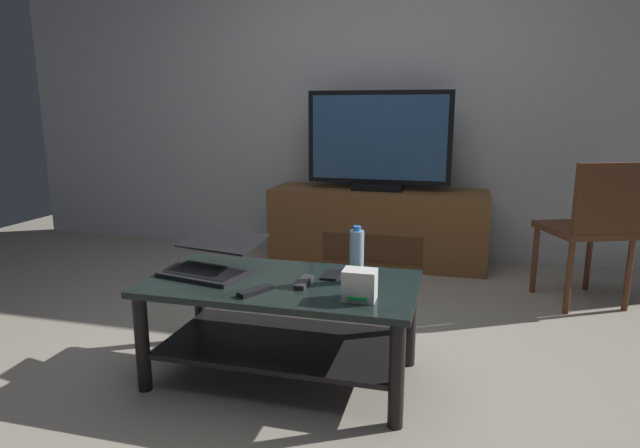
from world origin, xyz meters
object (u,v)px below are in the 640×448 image
(router_box, at_px, (360,285))
(water_bottle_near, at_px, (357,256))
(television, at_px, (379,143))
(dining_chair, at_px, (592,224))
(media_cabinet, at_px, (377,226))
(laptop, at_px, (212,260))
(tv_remote, at_px, (304,282))
(cell_phone, at_px, (332,275))
(coffee_table, at_px, (282,311))
(soundbar_remote, at_px, (255,291))

(router_box, relative_size, water_bottle_near, 0.52)
(television, bearing_deg, dining_chair, -22.89)
(media_cabinet, height_order, laptop, laptop)
(media_cabinet, distance_m, tv_remote, 1.96)
(television, xyz_separation_m, cell_phone, (0.07, -1.79, -0.48))
(media_cabinet, height_order, dining_chair, dining_chair)
(media_cabinet, distance_m, router_box, 2.10)
(tv_remote, bearing_deg, television, 89.10)
(coffee_table, relative_size, television, 1.08)
(media_cabinet, bearing_deg, tv_remote, -90.54)
(cell_phone, bearing_deg, router_box, -54.15)
(tv_remote, height_order, soundbar_remote, same)
(television, bearing_deg, coffee_table, -93.81)
(coffee_table, xyz_separation_m, laptop, (-0.35, 0.04, 0.20))
(television, bearing_deg, cell_phone, -87.74)
(router_box, bearing_deg, laptop, 165.58)
(router_box, bearing_deg, television, 96.80)
(laptop, xyz_separation_m, router_box, (0.72, -0.18, 0.00))
(media_cabinet, relative_size, cell_phone, 11.79)
(router_box, height_order, cell_phone, router_box)
(laptop, distance_m, water_bottle_near, 0.67)
(television, distance_m, cell_phone, 1.85)
(television, distance_m, dining_chair, 1.56)
(dining_chair, xyz_separation_m, water_bottle_near, (-1.19, -1.25, 0.06))
(cell_phone, height_order, tv_remote, tv_remote)
(coffee_table, height_order, soundbar_remote, soundbar_remote)
(router_box, distance_m, water_bottle_near, 0.23)
(media_cabinet, bearing_deg, laptop, -104.10)
(soundbar_remote, bearing_deg, water_bottle_near, 63.31)
(dining_chair, height_order, router_box, dining_chair)
(water_bottle_near, relative_size, cell_phone, 1.75)
(media_cabinet, xyz_separation_m, television, (0.00, -0.02, 0.65))
(media_cabinet, xyz_separation_m, cell_phone, (0.07, -1.81, 0.17))
(router_box, relative_size, soundbar_remote, 0.81)
(television, xyz_separation_m, laptop, (-0.47, -1.86, -0.43))
(television, bearing_deg, router_box, -83.20)
(media_cabinet, xyz_separation_m, soundbar_remote, (-0.18, -2.11, 0.17))
(water_bottle_near, bearing_deg, cell_phone, 159.80)
(media_cabinet, height_order, television, television)
(dining_chair, bearing_deg, coffee_table, -138.87)
(television, height_order, water_bottle_near, television)
(tv_remote, bearing_deg, soundbar_remote, -135.60)
(laptop, bearing_deg, television, 75.75)
(television, xyz_separation_m, tv_remote, (-0.02, -1.93, -0.48))
(coffee_table, relative_size, media_cabinet, 0.71)
(media_cabinet, xyz_separation_m, dining_chair, (1.38, -0.61, 0.22))
(tv_remote, distance_m, soundbar_remote, 0.22)
(coffee_table, xyz_separation_m, soundbar_remote, (-0.05, -0.18, 0.15))
(coffee_table, xyz_separation_m, water_bottle_near, (0.32, 0.07, 0.26))
(laptop, bearing_deg, media_cabinet, 75.90)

